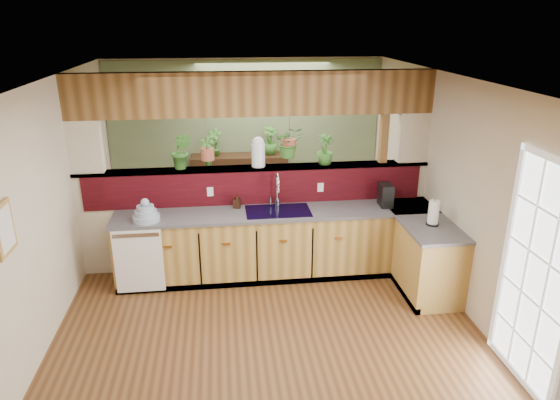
{
  "coord_description": "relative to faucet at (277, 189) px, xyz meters",
  "views": [
    {
      "loc": [
        -0.44,
        -4.89,
        3.22
      ],
      "look_at": [
        0.24,
        0.7,
        1.15
      ],
      "focal_mm": 32.0,
      "sensor_mm": 36.0,
      "label": 1
    }
  ],
  "objects": [
    {
      "name": "wall_left",
      "position": [
        -2.56,
        -1.13,
        0.15
      ],
      "size": [
        0.02,
        7.0,
        2.6
      ],
      "primitive_type": "cube",
      "color": "beige",
      "rests_on": "ground"
    },
    {
      "name": "pass_through_partition",
      "position": [
        -0.23,
        0.22,
        0.04
      ],
      "size": [
        4.6,
        0.21,
        2.6
      ],
      "color": "beige",
      "rests_on": "ground"
    },
    {
      "name": "pass_through_ledge",
      "position": [
        -0.26,
        0.22,
        0.22
      ],
      "size": [
        4.6,
        0.21,
        0.04
      ],
      "primitive_type": "cube",
      "color": "brown",
      "rests_on": "ground"
    },
    {
      "name": "ground",
      "position": [
        -0.26,
        -1.13,
        -1.15
      ],
      "size": [
        4.6,
        7.0,
        0.01
      ],
      "primitive_type": "cube",
      "color": "#56341A",
      "rests_on": "ground"
    },
    {
      "name": "countertop",
      "position": [
        0.58,
        -0.26,
        -0.7
      ],
      "size": [
        4.14,
        1.52,
        0.9
      ],
      "color": "olive",
      "rests_on": "ground"
    },
    {
      "name": "dishwasher",
      "position": [
        -1.74,
        -0.47,
        -0.69
      ],
      "size": [
        0.58,
        0.03,
        0.82
      ],
      "color": "white",
      "rests_on": "ground"
    },
    {
      "name": "framed_print",
      "position": [
        -2.53,
        -1.93,
        0.4
      ],
      "size": [
        0.04,
        0.35,
        0.45
      ],
      "color": "olive",
      "rests_on": "wall_left"
    },
    {
      "name": "header_beam",
      "position": [
        -0.26,
        0.22,
        1.18
      ],
      "size": [
        4.6,
        0.15,
        0.55
      ],
      "primitive_type": "cube",
      "color": "brown",
      "rests_on": "ground"
    },
    {
      "name": "wall_back",
      "position": [
        -0.26,
        2.37,
        0.15
      ],
      "size": [
        4.6,
        0.02,
        2.6
      ],
      "primitive_type": "cube",
      "color": "beige",
      "rests_on": "ground"
    },
    {
      "name": "glass_jar",
      "position": [
        -0.22,
        0.22,
        0.44
      ],
      "size": [
        0.18,
        0.18,
        0.39
      ],
      "color": "silver",
      "rests_on": "pass_through_ledge"
    },
    {
      "name": "hanging_plant_b",
      "position": [
        0.18,
        0.22,
        0.73
      ],
      "size": [
        0.37,
        0.32,
        0.53
      ],
      "color": "brown",
      "rests_on": "header_beam"
    },
    {
      "name": "soap_dispenser",
      "position": [
        -0.52,
        0.02,
        -0.15
      ],
      "size": [
        0.1,
        0.11,
        0.19
      ],
      "primitive_type": "imported",
      "rotation": [
        0.0,
        0.0,
        -0.28
      ],
      "color": "#331E12",
      "rests_on": "countertop"
    },
    {
      "name": "navy_sink",
      "position": [
        -0.01,
        -0.16,
        -0.33
      ],
      "size": [
        0.82,
        0.5,
        0.18
      ],
      "color": "black",
      "rests_on": "countertop"
    },
    {
      "name": "french_door",
      "position": [
        2.01,
        -2.43,
        -0.1
      ],
      "size": [
        0.06,
        1.02,
        2.16
      ],
      "primitive_type": "cube",
      "color": "white",
      "rests_on": "ground"
    },
    {
      "name": "floor_plant",
      "position": [
        0.5,
        1.28,
        -0.8
      ],
      "size": [
        0.73,
        0.66,
        0.7
      ],
      "primitive_type": "imported",
      "rotation": [
        0.0,
        0.0,
        0.21
      ],
      "color": "#2D6121",
      "rests_on": "ground"
    },
    {
      "name": "sage_backwall",
      "position": [
        -0.26,
        2.35,
        0.15
      ],
      "size": [
        4.55,
        0.02,
        2.55
      ],
      "primitive_type": "cube",
      "color": "#5A6D4A",
      "rests_on": "ground"
    },
    {
      "name": "ledge_plant_left",
      "position": [
        -1.19,
        0.22,
        0.48
      ],
      "size": [
        0.3,
        0.27,
        0.47
      ],
      "primitive_type": "imported",
      "rotation": [
        0.0,
        0.0,
        -0.24
      ],
      "color": "#2D6121",
      "rests_on": "pass_through_ledge"
    },
    {
      "name": "shelf_plant_b",
      "position": [
        0.13,
        2.12,
        0.13
      ],
      "size": [
        0.32,
        0.32,
        0.47
      ],
      "primitive_type": "imported",
      "rotation": [
        0.0,
        0.0,
        0.25
      ],
      "color": "#2D6121",
      "rests_on": "shelving_console"
    },
    {
      "name": "dish_stack",
      "position": [
        -1.63,
        -0.28,
        -0.16
      ],
      "size": [
        0.33,
        0.33,
        0.29
      ],
      "color": "#8FA1B8",
      "rests_on": "countertop"
    },
    {
      "name": "shelving_console",
      "position": [
        -0.4,
        2.12,
        -0.65
      ],
      "size": [
        1.62,
        0.48,
        1.07
      ],
      "primitive_type": "cube",
      "rotation": [
        0.0,
        0.0,
        -0.03
      ],
      "color": "black",
      "rests_on": "ground"
    },
    {
      "name": "faucet",
      "position": [
        0.0,
        0.0,
        0.0
      ],
      "size": [
        0.2,
        0.2,
        0.46
      ],
      "color": "#B7B7B2",
      "rests_on": "countertop"
    },
    {
      "name": "paper_towel",
      "position": [
        1.76,
        -0.82,
        -0.1
      ],
      "size": [
        0.15,
        0.15,
        0.32
      ],
      "color": "black",
      "rests_on": "countertop"
    },
    {
      "name": "wall_right",
      "position": [
        2.04,
        -1.13,
        0.15
      ],
      "size": [
        0.02,
        7.0,
        2.6
      ],
      "primitive_type": "cube",
      "color": "beige",
      "rests_on": "ground"
    },
    {
      "name": "coffee_maker",
      "position": [
        1.41,
        -0.14,
        -0.11
      ],
      "size": [
        0.15,
        0.26,
        0.29
      ],
      "rotation": [
        0.0,
        0.0,
        -0.05
      ],
      "color": "black",
      "rests_on": "countertop"
    },
    {
      "name": "hanging_plant_a",
      "position": [
        -0.87,
        0.22,
        0.58
      ],
      "size": [
        0.21,
        0.17,
        0.55
      ],
      "color": "brown",
      "rests_on": "header_beam"
    },
    {
      "name": "ledge_plant_right",
      "position": [
        0.66,
        0.22,
        0.44
      ],
      "size": [
        0.28,
        0.28,
        0.4
      ],
      "primitive_type": "imported",
      "rotation": [
        0.0,
        0.0,
        0.29
      ],
      "color": "#2D6121",
      "rests_on": "pass_through_ledge"
    },
    {
      "name": "ceiling",
      "position": [
        -0.26,
        -1.13,
        1.45
      ],
      "size": [
        4.6,
        7.0,
        0.01
      ],
      "primitive_type": "cube",
      "color": "brown",
      "rests_on": "ground"
    },
    {
      "name": "shelf_plant_a",
      "position": [
        -0.79,
        2.12,
        0.12
      ],
      "size": [
        0.28,
        0.23,
        0.47
      ],
      "primitive_type": "imported",
      "rotation": [
        0.0,
        0.0,
        -0.27
      ],
      "color": "#2D6121",
      "rests_on": "shelving_console"
    }
  ]
}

